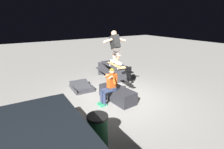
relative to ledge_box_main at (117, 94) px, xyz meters
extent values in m
plane|color=gray|center=(0.03, -0.14, -0.24)|extent=(40.00, 40.00, 0.00)
cube|color=#28282D|center=(0.00, 0.00, 0.00)|extent=(1.60, 0.74, 0.48)
cube|color=#2D3856|center=(-0.04, 0.26, 0.30)|extent=(0.32, 0.20, 0.12)
cube|color=#D15119|center=(-0.04, 0.26, 0.61)|extent=(0.22, 0.35, 0.50)
sphere|color=tan|center=(-0.04, 0.26, 0.96)|extent=(0.20, 0.20, 0.20)
sphere|color=brown|center=(-0.04, 0.26, 0.98)|extent=(0.19, 0.19, 0.19)
cylinder|color=#D15119|center=(-0.25, 0.31, 0.68)|extent=(0.20, 0.09, 0.29)
cylinder|color=tan|center=(-0.17, 0.41, 0.78)|extent=(0.24, 0.09, 0.19)
cylinder|color=#D15119|center=(0.15, 0.34, 0.68)|extent=(0.20, 0.09, 0.29)
cylinder|color=tan|center=(0.07, 0.43, 0.78)|extent=(0.24, 0.09, 0.19)
cylinder|color=#2D3856|center=(-0.15, 0.46, 0.28)|extent=(0.17, 0.41, 0.14)
cylinder|color=#2D3856|center=(-0.16, 0.66, 0.02)|extent=(0.11, 0.11, 0.44)
cube|color=#2D9E66|center=(-0.16, 0.71, -0.20)|extent=(0.12, 0.27, 0.08)
cylinder|color=#2D3856|center=(0.03, 0.47, 0.28)|extent=(0.17, 0.41, 0.14)
cylinder|color=#2D3856|center=(0.02, 0.67, 0.02)|extent=(0.11, 0.11, 0.44)
cube|color=#2D9E66|center=(0.02, 0.72, -0.20)|extent=(0.12, 0.27, 0.08)
cube|color=#AD8451|center=(-0.07, 0.12, 1.17)|extent=(0.81, 0.25, 0.06)
cube|color=#AD8451|center=(0.38, 0.09, 1.19)|extent=(0.13, 0.21, 0.05)
cube|color=#AD8451|center=(-0.52, 0.15, 1.19)|extent=(0.13, 0.21, 0.06)
cube|color=#99999E|center=(0.21, 0.10, 1.14)|extent=(0.07, 0.16, 0.03)
cylinder|color=white|center=(0.21, 0.19, 1.12)|extent=(0.06, 0.03, 0.05)
cylinder|color=white|center=(0.20, 0.01, 1.12)|extent=(0.06, 0.03, 0.05)
cube|color=#99999E|center=(-0.35, 0.14, 1.14)|extent=(0.07, 0.16, 0.03)
cylinder|color=white|center=(-0.35, 0.23, 1.12)|extent=(0.06, 0.03, 0.05)
cylinder|color=white|center=(-0.36, 0.05, 1.12)|extent=(0.06, 0.03, 0.05)
cube|color=white|center=(0.11, 0.11, 1.28)|extent=(0.27, 0.12, 0.08)
cube|color=white|center=(-0.25, 0.13, 1.28)|extent=(0.27, 0.12, 0.08)
cylinder|color=tan|center=(0.05, 0.11, 1.44)|extent=(0.24, 0.11, 0.31)
cylinder|color=#5F5752|center=(-0.02, 0.12, 1.64)|extent=(0.34, 0.15, 0.33)
cylinder|color=tan|center=(-0.20, 0.13, 1.44)|extent=(0.24, 0.11, 0.31)
cylinder|color=#5F5752|center=(-0.13, 0.12, 1.64)|extent=(0.34, 0.15, 0.33)
cube|color=#5F5752|center=(-0.07, 0.12, 1.74)|extent=(0.31, 0.22, 0.12)
cube|color=black|center=(0.01, 0.11, 1.98)|extent=(0.46, 0.25, 0.52)
sphere|color=tan|center=(0.07, 0.11, 2.26)|extent=(0.20, 0.20, 0.20)
cylinder|color=tan|center=(0.04, 0.33, 2.04)|extent=(0.11, 0.45, 0.19)
cylinder|color=tan|center=(0.01, -0.11, 2.04)|extent=(0.11, 0.45, 0.19)
cube|color=#38383D|center=(1.73, 0.71, -0.21)|extent=(1.18, 0.88, 0.06)
cube|color=#38383D|center=(1.73, 0.71, -0.14)|extent=(1.13, 0.88, 0.37)
cube|color=#38383D|center=(1.73, 1.11, -0.15)|extent=(1.01, 0.11, 0.17)
cube|color=#38383D|center=(1.73, 0.31, -0.15)|extent=(1.01, 0.11, 0.17)
cube|color=#38383D|center=(2.29, -1.35, 0.48)|extent=(1.75, 0.84, 0.06)
cube|color=#38383D|center=(2.33, -0.81, 0.18)|extent=(1.71, 0.39, 0.04)
cube|color=#38383D|center=(2.24, -1.90, 0.18)|extent=(1.71, 0.39, 0.04)
cube|color=#38383D|center=(3.05, -1.42, 0.12)|extent=(0.15, 1.10, 0.72)
cube|color=#38383D|center=(1.52, -1.29, 0.12)|extent=(0.15, 1.10, 0.72)
cylinder|color=#19512D|center=(-1.85, 1.83, 0.14)|extent=(0.48, 0.48, 0.77)
cylinder|color=black|center=(-1.85, 1.83, 0.56)|extent=(0.51, 0.51, 0.06)
cube|color=black|center=(-2.80, 3.39, 1.04)|extent=(2.05, 1.62, 0.56)
cylinder|color=black|center=(-1.28, 2.49, 0.06)|extent=(0.61, 0.24, 0.60)
camera|label=1|loc=(-5.10, 3.51, 2.75)|focal=28.41mm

